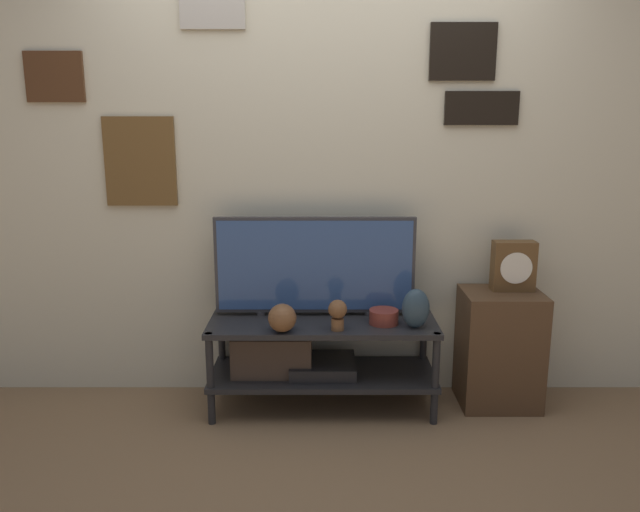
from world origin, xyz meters
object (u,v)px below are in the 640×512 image
at_px(television, 313,265).
at_px(mantel_clock, 511,266).
at_px(vase_urn_stoneware, 414,308).
at_px(decorative_bust, 336,313).
at_px(vase_round_glass, 280,318).
at_px(vase_wide_bowl, 382,317).

distance_m(television, mantel_clock, 1.09).
xyz_separation_m(television, vase_urn_stoneware, (0.53, -0.21, -0.18)).
bearing_deg(decorative_bust, television, 115.76).
distance_m(vase_round_glass, decorative_bust, 0.29).
xyz_separation_m(vase_urn_stoneware, vase_round_glass, (-0.70, -0.06, -0.03)).
relative_size(television, vase_wide_bowl, 7.03).
bearing_deg(decorative_bust, vase_wide_bowl, 22.13).
bearing_deg(vase_wide_bowl, decorative_bust, -157.87).
relative_size(vase_urn_stoneware, vase_wide_bowl, 1.35).
distance_m(vase_urn_stoneware, vase_wide_bowl, 0.19).
xyz_separation_m(vase_wide_bowl, decorative_bust, (-0.25, -0.10, 0.06)).
xyz_separation_m(vase_urn_stoneware, decorative_bust, (-0.41, -0.04, -0.01)).
relative_size(vase_urn_stoneware, mantel_clock, 0.77).
height_order(television, vase_round_glass, television).
height_order(decorative_bust, mantel_clock, mantel_clock).
distance_m(television, decorative_bust, 0.34).
bearing_deg(television, vase_wide_bowl, -21.49).
xyz_separation_m(decorative_bust, mantel_clock, (0.97, 0.24, 0.19)).
distance_m(television, vase_urn_stoneware, 0.60).
height_order(vase_round_glass, mantel_clock, mantel_clock).
relative_size(vase_round_glass, vase_wide_bowl, 0.94).
bearing_deg(vase_wide_bowl, vase_round_glass, -166.77).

